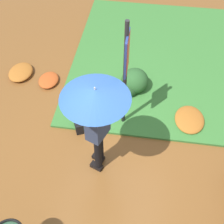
% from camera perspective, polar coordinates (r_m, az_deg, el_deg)
% --- Properties ---
extents(ground_plane, '(18.00, 18.00, 0.00)m').
position_cam_1_polar(ground_plane, '(5.71, -0.09, -7.58)').
color(ground_plane, brown).
extents(grass_verge, '(4.80, 4.00, 0.05)m').
position_cam_1_polar(grass_verge, '(7.59, 8.61, 9.84)').
color(grass_verge, '#387533').
rests_on(grass_verge, ground_plane).
extents(person_with_umbrella, '(0.96, 0.96, 2.04)m').
position_cam_1_polar(person_with_umbrella, '(4.30, -2.94, 0.51)').
color(person_with_umbrella, black).
rests_on(person_with_umbrella, ground_plane).
extents(info_sign_post, '(0.44, 0.07, 2.30)m').
position_cam_1_polar(info_sign_post, '(5.11, 2.60, 8.43)').
color(info_sign_post, black).
rests_on(info_sign_post, ground_plane).
extents(handbag, '(0.33, 0.25, 0.37)m').
position_cam_1_polar(handbag, '(5.97, -6.23, -2.35)').
color(handbag, black).
rests_on(handbag, ground_plane).
extents(shrub_cluster, '(0.64, 0.58, 0.52)m').
position_cam_1_polar(shrub_cluster, '(6.58, 4.04, 5.50)').
color(shrub_cluster, '#285628').
rests_on(shrub_cluster, ground_plane).
extents(leaf_pile_near_person, '(0.54, 0.43, 0.12)m').
position_cam_1_polar(leaf_pile_near_person, '(7.02, -11.63, 5.81)').
color(leaf_pile_near_person, '#B74C1E').
rests_on(leaf_pile_near_person, ground_plane).
extents(leaf_pile_by_bench, '(0.66, 0.53, 0.15)m').
position_cam_1_polar(leaf_pile_by_bench, '(7.35, -16.51, 7.09)').
color(leaf_pile_by_bench, '#A86023').
rests_on(leaf_pile_by_bench, ground_plane).
extents(leaf_pile_far_path, '(0.72, 0.58, 0.16)m').
position_cam_1_polar(leaf_pile_far_path, '(6.27, 14.12, -1.35)').
color(leaf_pile_far_path, '#A86023').
rests_on(leaf_pile_far_path, ground_plane).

